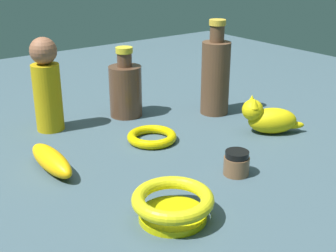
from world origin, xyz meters
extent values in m
plane|color=#384C56|center=(0.00, 0.00, 0.00)|extent=(2.00, 2.00, 0.00)
cylinder|color=#503424|center=(0.03, 0.21, 0.06)|extent=(0.08, 0.08, 0.12)
cylinder|color=#503424|center=(0.03, 0.21, 0.14)|extent=(0.04, 0.04, 0.03)
cylinder|color=gold|center=(0.03, 0.21, 0.16)|extent=(0.04, 0.04, 0.01)
cylinder|color=brown|center=(0.22, 0.10, 0.09)|extent=(0.07, 0.07, 0.18)
cylinder|color=brown|center=(0.22, 0.10, 0.20)|extent=(0.03, 0.03, 0.04)
cylinder|color=gold|center=(0.22, 0.10, 0.22)|extent=(0.04, 0.04, 0.01)
torus|color=#C7AD05|center=(-0.01, 0.04, 0.01)|extent=(0.11, 0.11, 0.02)
cylinder|color=#B4930F|center=(-0.15, 0.24, 0.08)|extent=(0.08, 0.08, 0.15)
sphere|color=brown|center=(-0.15, 0.24, 0.18)|extent=(0.06, 0.06, 0.06)
cylinder|color=brown|center=(0.03, -0.17, 0.02)|extent=(0.05, 0.05, 0.03)
cylinder|color=gold|center=(0.03, -0.17, 0.03)|extent=(0.04, 0.04, 0.00)
cylinder|color=black|center=(0.03, -0.17, 0.04)|extent=(0.04, 0.04, 0.01)
ellipsoid|color=gold|center=(0.23, -0.08, 0.03)|extent=(0.12, 0.11, 0.06)
sphere|color=gold|center=(0.19, -0.05, 0.05)|extent=(0.05, 0.05, 0.05)
cone|color=gold|center=(0.18, -0.06, 0.07)|extent=(0.02, 0.02, 0.02)
cone|color=gold|center=(0.20, -0.04, 0.07)|extent=(0.02, 0.02, 0.02)
ellipsoid|color=gold|center=(0.27, -0.10, 0.02)|extent=(0.05, 0.04, 0.02)
ellipsoid|color=#F2AB09|center=(-0.23, 0.04, 0.02)|extent=(0.04, 0.15, 0.04)
cylinder|color=#BAB409|center=(-0.15, -0.22, 0.01)|extent=(0.10, 0.10, 0.01)
torus|color=gold|center=(-0.15, -0.22, 0.03)|extent=(0.12, 0.12, 0.02)
camera|label=1|loc=(-0.51, -0.68, 0.38)|focal=48.36mm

